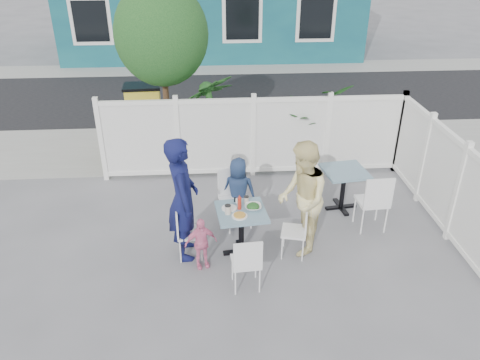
{
  "coord_description": "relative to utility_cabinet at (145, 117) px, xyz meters",
  "views": [
    {
      "loc": [
        -0.72,
        -5.93,
        4.36
      ],
      "look_at": [
        -0.3,
        0.24,
        1.05
      ],
      "focal_mm": 35.0,
      "sensor_mm": 36.0,
      "label": 1
    }
  ],
  "objects": [
    {
      "name": "street",
      "position": [
        2.17,
        3.5,
        -0.68
      ],
      "size": [
        24.0,
        5.0,
        0.01
      ],
      "primitive_type": "cube",
      "color": "black",
      "rests_on": "ground"
    },
    {
      "name": "woman",
      "position": [
        2.76,
        -4.1,
        0.2
      ],
      "size": [
        0.71,
        0.89,
        1.76
      ],
      "primitive_type": "imported",
      "rotation": [
        0.0,
        0.0,
        -1.62
      ],
      "color": "#F6D856",
      "rests_on": "ground"
    },
    {
      "name": "utility_cabinet",
      "position": [
        0.0,
        0.0,
        0.0
      ],
      "size": [
        0.76,
        0.56,
        1.36
      ],
      "primitive_type": "cube",
      "rotation": [
        0.0,
        0.0,
        0.06
      ],
      "color": "gold",
      "rests_on": "ground"
    },
    {
      "name": "chair_back",
      "position": [
        1.79,
        -3.33,
        -0.1
      ],
      "size": [
        0.58,
        0.57,
        0.99
      ],
      "rotation": [
        0.0,
        0.0,
        3.51
      ],
      "color": "white",
      "rests_on": "ground"
    },
    {
      "name": "spare_table",
      "position": [
        3.72,
        -2.98,
        -0.1
      ],
      "size": [
        0.8,
        0.8,
        0.75
      ],
      "rotation": [
        0.0,
        0.0,
        0.13
      ],
      "color": "teal",
      "rests_on": "ground"
    },
    {
      "name": "coffee_cup_b",
      "position": [
        1.95,
        -3.96,
        0.13
      ],
      "size": [
        0.07,
        0.07,
        0.11
      ],
      "primitive_type": "cylinder",
      "color": "beige",
      "rests_on": "main_table"
    },
    {
      "name": "near_sidewalk",
      "position": [
        2.17,
        -0.2,
        -0.67
      ],
      "size": [
        24.0,
        2.6,
        0.01
      ],
      "primitive_type": "cube",
      "color": "gray",
      "rests_on": "ground"
    },
    {
      "name": "far_sidewalk",
      "position": [
        2.17,
        6.6,
        -0.67
      ],
      "size": [
        24.0,
        1.6,
        0.01
      ],
      "primitive_type": "cube",
      "color": "gray",
      "rests_on": "ground"
    },
    {
      "name": "chair_spare",
      "position": [
        4.02,
        -3.69,
        -0.09
      ],
      "size": [
        0.48,
        0.47,
        1.01
      ],
      "rotation": [
        0.0,
        0.0,
        0.06
      ],
      "color": "white",
      "rests_on": "ground"
    },
    {
      "name": "chair_near",
      "position": [
        1.88,
        -4.99,
        -0.19
      ],
      "size": [
        0.41,
        0.4,
        0.85
      ],
      "rotation": [
        0.0,
        0.0,
        0.08
      ],
      "color": "white",
      "rests_on": "ground"
    },
    {
      "name": "chair_right",
      "position": [
        2.71,
        -4.26,
        -0.19
      ],
      "size": [
        0.44,
        0.45,
        0.83
      ],
      "rotation": [
        0.0,
        0.0,
        1.33
      ],
      "color": "white",
      "rests_on": "ground"
    },
    {
      "name": "potted_shrub_a",
      "position": [
        1.49,
        -0.9,
        0.25
      ],
      "size": [
        1.47,
        1.47,
        1.85
      ],
      "primitive_type": "imported",
      "rotation": [
        0.0,
        0.0,
        3.93
      ],
      "color": "#123C18",
      "rests_on": "ground"
    },
    {
      "name": "salt_shaker",
      "position": [
        1.81,
        -3.94,
        0.11
      ],
      "size": [
        0.03,
        0.03,
        0.07
      ],
      "primitive_type": "cylinder",
      "color": "white",
      "rests_on": "main_table"
    },
    {
      "name": "potted_shrub_b",
      "position": [
        3.46,
        -1.0,
        0.17
      ],
      "size": [
        1.98,
        1.91,
        1.7
      ],
      "primitive_type": "imported",
      "rotation": [
        0.0,
        0.0,
        0.52
      ],
      "color": "#123C18",
      "rests_on": "ground"
    },
    {
      "name": "plate_side",
      "position": [
        1.69,
        -4.09,
        0.08
      ],
      "size": [
        0.23,
        0.23,
        0.02
      ],
      "primitive_type": "cylinder",
      "color": "white",
      "rests_on": "main_table"
    },
    {
      "name": "main_table",
      "position": [
        1.86,
        -4.16,
        -0.1
      ],
      "size": [
        0.79,
        0.79,
        0.75
      ],
      "rotation": [
        0.0,
        0.0,
        0.11
      ],
      "color": "teal",
      "rests_on": "ground"
    },
    {
      "name": "chair_left",
      "position": [
        1.03,
        -4.18,
        -0.19
      ],
      "size": [
        0.39,
        0.4,
        0.84
      ],
      "rotation": [
        0.0,
        0.0,
        -1.5
      ],
      "color": "white",
      "rests_on": "ground"
    },
    {
      "name": "ketchup_bottle",
      "position": [
        1.84,
        -4.11,
        0.17
      ],
      "size": [
        0.06,
        0.06,
        0.19
      ],
      "primitive_type": "cylinder",
      "color": "red",
      "rests_on": "main_table"
    },
    {
      "name": "fence_right",
      "position": [
        5.17,
        -3.4,
        0.11
      ],
      "size": [
        0.08,
        3.66,
        1.6
      ],
      "rotation": [
        0.0,
        0.0,
        1.57
      ],
      "color": "white",
      "rests_on": "ground"
    },
    {
      "name": "tree",
      "position": [
        0.57,
        -0.7,
        1.91
      ],
      "size": [
        1.8,
        1.62,
        3.59
      ],
      "color": "#382316",
      "rests_on": "ground"
    },
    {
      "name": "pepper_shaker",
      "position": [
        1.79,
        -3.9,
        0.11
      ],
      "size": [
        0.03,
        0.03,
        0.07
      ],
      "primitive_type": "cylinder",
      "color": "black",
      "rests_on": "main_table"
    },
    {
      "name": "toddler",
      "position": [
        1.26,
        -4.44,
        -0.27
      ],
      "size": [
        0.51,
        0.32,
        0.81
      ],
      "primitive_type": "imported",
      "rotation": [
        0.0,
        0.0,
        0.28
      ],
      "color": "pink",
      "rests_on": "ground"
    },
    {
      "name": "salad_bowl",
      "position": [
        2.04,
        -4.12,
        0.1
      ],
      "size": [
        0.24,
        0.24,
        0.06
      ],
      "primitive_type": "imported",
      "color": "white",
      "rests_on": "main_table"
    },
    {
      "name": "plate_main",
      "position": [
        1.83,
        -4.31,
        0.08
      ],
      "size": [
        0.23,
        0.23,
        0.01
      ],
      "primitive_type": "cylinder",
      "color": "white",
      "rests_on": "main_table"
    },
    {
      "name": "ground",
      "position": [
        2.17,
        -4.0,
        -0.68
      ],
      "size": [
        80.0,
        80.0,
        0.0
      ],
      "primitive_type": "plane",
      "color": "slate"
    },
    {
      "name": "boy",
      "position": [
        1.87,
        -3.29,
        -0.1
      ],
      "size": [
        0.62,
        0.46,
        1.16
      ],
      "primitive_type": "imported",
      "rotation": [
        0.0,
        0.0,
        2.97
      ],
      "color": "navy",
      "rests_on": "ground"
    },
    {
      "name": "coffee_cup_a",
      "position": [
        1.66,
        -4.23,
        0.14
      ],
      "size": [
        0.09,
        0.09,
        0.13
      ],
      "primitive_type": "cylinder",
      "color": "beige",
      "rests_on": "main_table"
    },
    {
      "name": "fence_back",
      "position": [
        2.27,
        -1.6,
        0.11
      ],
      "size": [
        5.86,
        0.08,
        1.6
      ],
      "color": "white",
      "rests_on": "ground"
    },
    {
      "name": "man",
      "position": [
        1.02,
        -4.11,
        0.27
      ],
      "size": [
        0.52,
        0.73,
        1.9
      ],
      "primitive_type": "imported",
      "rotation": [
        0.0,
        0.0,
        1.67
      ],
      "color": "#101343",
      "rests_on": "ground"
    }
  ]
}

